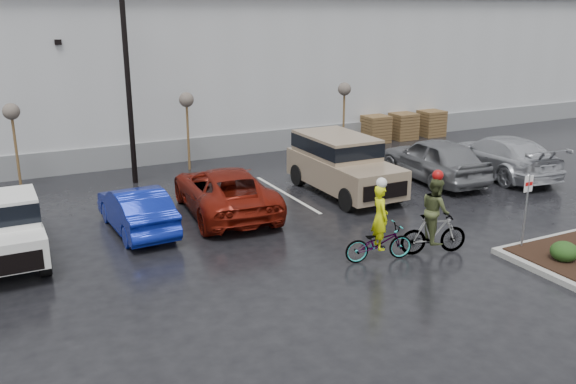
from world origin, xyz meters
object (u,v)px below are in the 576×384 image
cyclist_hivis (379,235)px  pallet_stack_c (431,123)px  car_far_silver (499,156)px  cyclist_olive (434,224)px  car_grey (434,159)px  lamppost (124,30)px  suv_tan (344,166)px  sapling_east (344,93)px  car_blue (136,209)px  car_red (224,190)px  pallet_stack_a (375,129)px  fire_lane_sign (526,203)px  pallet_stack_b (403,126)px  sapling_mid (187,104)px  sapling_west (12,116)px

cyclist_hivis → pallet_stack_c: bearing=-32.7°
pallet_stack_c → car_far_silver: size_ratio=0.24×
cyclist_olive → car_grey: bearing=-24.5°
lamppost → car_far_silver: size_ratio=1.67×
cyclist_hivis → suv_tan: bearing=-12.1°
sapling_east → car_blue: (-11.20, -6.34, -2.05)m
car_red → car_far_silver: (11.53, -0.53, 0.04)m
pallet_stack_a → fire_lane_sign: size_ratio=0.61×
pallet_stack_b → fire_lane_sign: bearing=-114.9°
car_far_silver → cyclist_olive: size_ratio=2.34×
car_red → sapling_east: bearing=-138.5°
pallet_stack_c → car_blue: 18.70m
fire_lane_sign → car_red: 9.15m
pallet_stack_a → pallet_stack_b: bearing=0.0°
pallet_stack_b → suv_tan: 10.39m
fire_lane_sign → suv_tan: bearing=101.4°
suv_tan → cyclist_olive: cyclist_olive is taller
lamppost → car_far_silver: 15.19m
sapling_mid → car_blue: bearing=-120.3°
sapling_west → pallet_stack_a: sapling_west is taller
sapling_east → cyclist_olive: size_ratio=1.36×
sapling_mid → suv_tan: (3.90, -5.86, -1.70)m
cyclist_hivis → car_blue: bearing=56.3°
pallet_stack_c → suv_tan: size_ratio=0.26×
sapling_west → pallet_stack_c: 20.13m
car_blue → sapling_east: bearing=-153.0°
fire_lane_sign → car_far_silver: 8.40m
sapling_east → suv_tan: size_ratio=0.63×
sapling_east → cyclist_hivis: bearing=-117.7°
lamppost → pallet_stack_c: (16.00, 2.00, -5.01)m
cyclist_hivis → cyclist_olive: cyclist_olive is taller
car_grey → car_blue: bearing=5.9°
car_blue → car_red: bearing=-175.1°
pallet_stack_b → cyclist_hivis: (-10.24, -12.50, 0.03)m
pallet_stack_a → car_blue: (-13.70, -7.34, 0.00)m
fire_lane_sign → car_far_silver: (5.50, 6.32, -0.61)m
car_red → lamppost: bearing=-64.8°
sapling_mid → cyclist_olive: (3.06, -11.77, -1.87)m
suv_tan → lamppost: bearing=142.8°
lamppost → sapling_mid: bearing=21.8°
car_blue → car_far_silver: bearing=176.9°
car_red → suv_tan: suv_tan is taller
car_blue → car_grey: (11.64, 0.42, 0.18)m
sapling_mid → car_grey: sapling_mid is taller
sapling_mid → car_red: size_ratio=0.59×
pallet_stack_a → suv_tan: bearing=-131.7°
car_blue → cyclist_hivis: cyclist_hivis is taller
pallet_stack_b → car_far_silver: bearing=-96.9°
pallet_stack_a → cyclist_olive: size_ratio=0.57×
sapling_mid → cyclist_hivis: 11.77m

